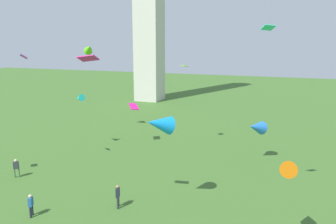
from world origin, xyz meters
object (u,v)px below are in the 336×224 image
object	(u,v)px
person_3	(31,204)
kite_flying_3	(134,106)
kite_flying_10	(24,57)
person_0	(16,167)
kite_flying_4	(88,58)
kite_flying_6	(184,66)
kite_flying_9	(79,98)
kite_flying_8	(256,127)
kite_flying_0	(290,169)
kite_flying_7	(159,124)
kite_flying_1	(89,49)
kite_flying_5	(268,28)
person_2	(118,195)

from	to	relation	value
person_3	kite_flying_3	bearing A→B (deg)	158.54
kite_flying_10	person_0	bearing A→B (deg)	128.37
kite_flying_4	kite_flying_6	world-z (taller)	kite_flying_4
person_0	kite_flying_9	bearing A→B (deg)	57.77
kite_flying_8	person_0	bearing A→B (deg)	-115.39
kite_flying_6	kite_flying_10	bearing A→B (deg)	-25.33
kite_flying_0	kite_flying_10	world-z (taller)	kite_flying_10
person_3	kite_flying_7	bearing A→B (deg)	93.31
person_3	kite_flying_4	distance (m)	11.51
person_3	kite_flying_1	bearing A→B (deg)	177.66
kite_flying_6	kite_flying_7	bearing A→B (deg)	29.19
kite_flying_5	kite_flying_9	distance (m)	23.98
kite_flying_9	kite_flying_5	bearing A→B (deg)	90.68
kite_flying_5	kite_flying_8	xyz separation A→B (m)	(-1.55, 10.78, -9.64)
kite_flying_7	kite_flying_9	distance (m)	17.88
kite_flying_4	kite_flying_7	bearing A→B (deg)	38.12
kite_flying_7	person_2	bearing A→B (deg)	-124.80
kite_flying_5	kite_flying_10	world-z (taller)	kite_flying_5
person_0	person_2	distance (m)	11.85
kite_flying_8	kite_flying_1	bearing A→B (deg)	-154.62
person_3	kite_flying_10	xyz separation A→B (m)	(-6.34, 7.17, 10.11)
kite_flying_4	kite_flying_9	world-z (taller)	kite_flying_4
kite_flying_1	kite_flying_7	size ratio (longest dim) A/B	0.84
kite_flying_8	kite_flying_7	bearing A→B (deg)	-79.04
kite_flying_0	kite_flying_4	world-z (taller)	kite_flying_4
kite_flying_6	kite_flying_8	bearing A→B (deg)	94.69
kite_flying_8	kite_flying_10	xyz separation A→B (m)	(-19.99, -10.39, 7.36)
person_3	kite_flying_0	world-z (taller)	kite_flying_0
kite_flying_1	kite_flying_9	world-z (taller)	kite_flying_1
person_2	kite_flying_7	distance (m)	6.45
kite_flying_6	kite_flying_7	world-z (taller)	kite_flying_6
kite_flying_7	person_3	bearing A→B (deg)	-113.28
kite_flying_4	person_0	bearing A→B (deg)	153.99
kite_flying_4	kite_flying_6	xyz separation A→B (m)	(0.34, 18.52, -1.69)
kite_flying_6	person_2	bearing A→B (deg)	17.85
person_0	kite_flying_8	world-z (taller)	kite_flying_8
kite_flying_8	kite_flying_10	distance (m)	23.70
person_2	kite_flying_5	size ratio (longest dim) A/B	1.76
kite_flying_0	kite_flying_3	xyz separation A→B (m)	(-18.13, 15.48, -0.21)
person_0	person_3	bearing A→B (deg)	-68.57
kite_flying_4	kite_flying_5	bearing A→B (deg)	23.53
person_3	kite_flying_7	distance (m)	10.90
kite_flying_10	person_2	bearing A→B (deg)	-154.55
kite_flying_3	kite_flying_9	size ratio (longest dim) A/B	1.08
person_2	kite_flying_5	xyz separation A→B (m)	(10.00, 3.35, 12.32)
kite_flying_4	kite_flying_8	distance (m)	20.30
person_0	kite_flying_7	world-z (taller)	kite_flying_7
person_2	kite_flying_7	size ratio (longest dim) A/B	0.71
person_3	kite_flying_6	bearing A→B (deg)	141.10
kite_flying_4	kite_flying_3	bearing A→B (deg)	102.49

